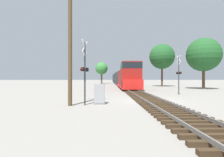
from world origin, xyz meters
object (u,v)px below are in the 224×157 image
Objects in this scene: relay_cabinet at (99,94)px; crossing_signal_far at (179,73)px; utility_pole at (70,41)px; freight_train at (119,78)px; tree_mid_background at (162,57)px; tree_deep_background at (102,69)px; crossing_signal_near at (85,70)px; tree_far_right at (203,55)px.

crossing_signal_far is at bearing 39.48° from relay_cabinet.
relay_cabinet is 0.17× the size of utility_pole.
tree_mid_background reaches higher than freight_train.
relay_cabinet is 50.48m from tree_deep_background.
crossing_signal_near is 2.26m from utility_pole.
crossing_signal_near is 50.82m from tree_deep_background.
tree_far_right is 37.76m from tree_deep_background.
tree_mid_background reaches higher than crossing_signal_far.
freight_train is at bearing -168.97° from crossing_signal_near.
tree_far_right is at bearing 45.19° from relay_cabinet.
freight_train is 7.37× the size of tree_far_right.
tree_far_right is 1.19× the size of tree_deep_background.
tree_deep_background is (-15.36, 21.91, -1.64)m from tree_mid_background.
tree_far_right reaches higher than crossing_signal_far.
crossing_signal_near is 26.82m from tree_far_right.
tree_mid_background is at bearing -54.98° from tree_deep_background.
utility_pole is at bearing -136.62° from tree_far_right.
tree_far_right reaches higher than utility_pole.
tree_deep_background is at bearing 139.55° from freight_train.
tree_mid_background is (9.28, -16.73, 5.19)m from freight_train.
crossing_signal_far is 0.46× the size of tree_mid_background.
crossing_signal_near is at bearing 17.77° from utility_pole.
relay_cabinet is 0.15× the size of tree_mid_background.
crossing_signal_near is 0.53× the size of utility_pole.
relay_cabinet is at bearing -95.37° from freight_train.
tree_deep_background is at bearing 9.93° from crossing_signal_far.
tree_deep_background is (-19.79, 32.16, -0.70)m from tree_far_right.
tree_deep_background reaches higher than freight_train.
utility_pole is 51.05m from tree_deep_background.
crossing_signal_far is 0.61× the size of tree_deep_background.
utility_pole is (-6.28, -45.86, 2.60)m from freight_train.
relay_cabinet is at bearing 133.29° from crossing_signal_near.
tree_mid_background is at bearing 61.90° from utility_pole.
utility_pole is (-2.05, -0.82, 3.82)m from relay_cabinet.
tree_mid_background is (15.55, 29.13, 2.59)m from utility_pole.
tree_deep_background is (0.20, 51.04, 0.95)m from utility_pole.
crossing_signal_far is 44.16m from tree_deep_background.
crossing_signal_near is 1.00× the size of crossing_signal_far.
tree_far_right is (19.99, 18.89, 1.66)m from utility_pole.
utility_pole reaches higher than tree_deep_background.
crossing_signal_near is at bearing -135.66° from tree_far_right.
crossing_signal_far is at bearing 36.76° from utility_pole.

